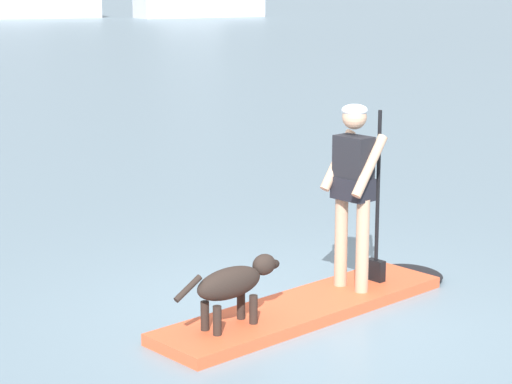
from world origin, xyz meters
The scene contains 4 objects.
ground_plane centered at (0.00, 0.00, 0.00)m, with size 400.00×400.00×0.00m, color slate.
paddleboard centered at (0.21, 0.07, 0.05)m, with size 3.32×1.67×0.10m.
person_paddler centered at (0.61, 0.20, 1.09)m, with size 0.67×0.58×1.71m.
dog centered at (-0.77, -0.25, 0.46)m, with size 1.08×0.44×0.54m.
Camera 1 is at (-3.74, -7.16, 2.90)m, focal length 67.76 mm.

